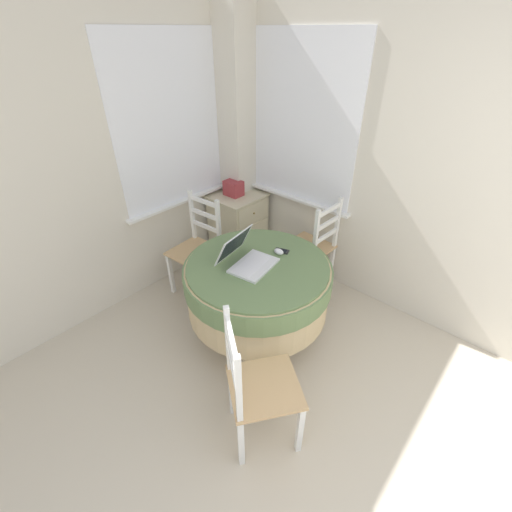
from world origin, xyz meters
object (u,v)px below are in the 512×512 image
object	(u,v)px
dining_chair_camera_near	(257,387)
cell_phone	(282,251)
round_dining_table	(258,284)
dining_chair_near_right_window	(312,248)
computer_mouse	(279,252)
dining_chair_near_back_window	(198,249)
corner_cabinet	(238,225)
storage_box	(234,188)
laptop	(247,258)

from	to	relation	value
dining_chair_camera_near	cell_phone	bearing A→B (deg)	30.79
round_dining_table	dining_chair_near_right_window	world-z (taller)	dining_chair_near_right_window
computer_mouse	dining_chair_near_back_window	distance (m)	0.93
round_dining_table	corner_cabinet	distance (m)	1.29
computer_mouse	corner_cabinet	bearing A→B (deg)	59.87
computer_mouse	storage_box	world-z (taller)	storage_box
computer_mouse	round_dining_table	bearing A→B (deg)	172.13
computer_mouse	dining_chair_near_back_window	world-z (taller)	dining_chair_near_back_window
computer_mouse	cell_phone	bearing A→B (deg)	6.92
storage_box	computer_mouse	bearing A→B (deg)	-118.34
computer_mouse	laptop	bearing A→B (deg)	160.46
laptop	cell_phone	world-z (taller)	laptop
computer_mouse	dining_chair_near_back_window	xyz separation A→B (m)	(-0.11, 0.87, -0.29)
dining_chair_near_right_window	corner_cabinet	distance (m)	0.95
computer_mouse	dining_chair_camera_near	bearing A→B (deg)	-148.19
dining_chair_near_right_window	round_dining_table	bearing A→B (deg)	-176.73
laptop	dining_chair_near_back_window	bearing A→B (deg)	78.95
dining_chair_near_back_window	storage_box	size ratio (longest dim) A/B	5.27
laptop	dining_chair_camera_near	distance (m)	0.92
dining_chair_near_back_window	dining_chair_near_right_window	bearing A→B (deg)	-47.39
cell_phone	computer_mouse	bearing A→B (deg)	-173.08
cell_phone	storage_box	size ratio (longest dim) A/B	0.68
laptop	storage_box	distance (m)	1.26
cell_phone	dining_chair_near_right_window	world-z (taller)	dining_chair_near_right_window
dining_chair_camera_near	laptop	bearing A→B (deg)	46.48
computer_mouse	storage_box	distance (m)	1.19
dining_chair_near_back_window	corner_cabinet	world-z (taller)	dining_chair_near_back_window
dining_chair_near_right_window	dining_chair_camera_near	size ratio (longest dim) A/B	1.00
dining_chair_near_right_window	cell_phone	bearing A→B (deg)	-172.92
dining_chair_near_back_window	corner_cabinet	size ratio (longest dim) A/B	1.31
computer_mouse	cell_phone	distance (m)	0.05
dining_chair_camera_near	storage_box	size ratio (longest dim) A/B	5.27
dining_chair_near_back_window	dining_chair_near_right_window	xyz separation A→B (m)	(0.73, -0.80, 0.00)
round_dining_table	dining_chair_near_right_window	size ratio (longest dim) A/B	1.17
laptop	dining_chair_camera_near	bearing A→B (deg)	-133.52
dining_chair_near_right_window	corner_cabinet	world-z (taller)	dining_chair_near_right_window
round_dining_table	storage_box	xyz separation A→B (m)	(0.78, 1.02, 0.26)
laptop	storage_box	world-z (taller)	laptop
laptop	dining_chair_camera_near	size ratio (longest dim) A/B	0.43
round_dining_table	dining_chair_near_right_window	xyz separation A→B (m)	(0.83, 0.05, -0.08)
computer_mouse	storage_box	size ratio (longest dim) A/B	0.45
dining_chair_near_right_window	storage_box	xyz separation A→B (m)	(-0.06, 0.97, 0.35)
cell_phone	corner_cabinet	world-z (taller)	cell_phone
round_dining_table	dining_chair_camera_near	world-z (taller)	dining_chair_camera_near
corner_cabinet	laptop	bearing A→B (deg)	-132.66
cell_phone	storage_box	world-z (taller)	storage_box
round_dining_table	dining_chair_camera_near	distance (m)	0.85
round_dining_table	storage_box	size ratio (longest dim) A/B	6.19
storage_box	corner_cabinet	bearing A→B (deg)	-45.19
round_dining_table	dining_chair_camera_near	bearing A→B (deg)	-138.89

